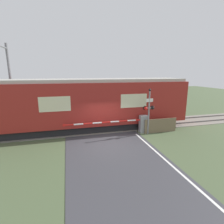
# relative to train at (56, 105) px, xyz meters

# --- Properties ---
(ground_plane) EXTENTS (80.00, 80.00, 0.00)m
(ground_plane) POSITION_rel_train_xyz_m (3.28, -3.24, -2.09)
(ground_plane) COLOR #475638
(track_bed) EXTENTS (36.00, 3.20, 0.13)m
(track_bed) POSITION_rel_train_xyz_m (3.28, 0.00, -2.06)
(track_bed) COLOR slate
(track_bed) RESTS_ON ground_plane
(train) EXTENTS (21.00, 3.13, 4.08)m
(train) POSITION_rel_train_xyz_m (0.00, 0.00, 0.00)
(train) COLOR black
(train) RESTS_ON ground_plane
(crossing_barrier) EXTENTS (6.32, 0.44, 1.36)m
(crossing_barrier) POSITION_rel_train_xyz_m (5.95, -1.96, -1.35)
(crossing_barrier) COLOR gray
(crossing_barrier) RESTS_ON ground_plane
(signal_post) EXTENTS (0.88, 0.26, 3.43)m
(signal_post) POSITION_rel_train_xyz_m (6.67, -2.36, -0.14)
(signal_post) COLOR gray
(signal_post) RESTS_ON ground_plane
(catenary_pole) EXTENTS (0.20, 1.90, 6.82)m
(catenary_pole) POSITION_rel_train_xyz_m (-3.55, 2.11, 1.47)
(catenary_pole) COLOR slate
(catenary_pole) RESTS_ON ground_plane
(roadside_fence) EXTENTS (2.66, 0.06, 1.10)m
(roadside_fence) POSITION_rel_train_xyz_m (7.74, -2.31, -1.54)
(roadside_fence) COLOR #726047
(roadside_fence) RESTS_ON ground_plane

